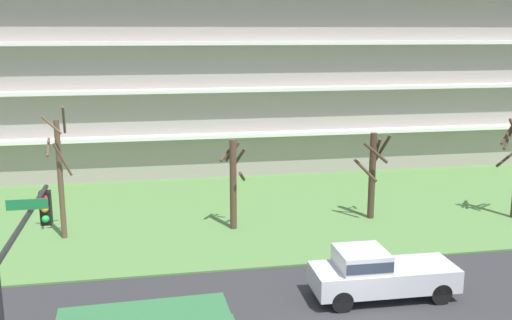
{
  "coord_description": "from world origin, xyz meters",
  "views": [
    {
      "loc": [
        -6.88,
        -16.82,
        9.81
      ],
      "look_at": [
        -2.65,
        6.0,
        4.73
      ],
      "focal_mm": 41.18,
      "sensor_mm": 36.0,
      "label": 1
    }
  ],
  "objects_px": {
    "traffic_signal_mast": "(24,300)",
    "pickup_silver_near_left": "(378,272)",
    "tree_left": "(233,181)",
    "tree_far_left": "(60,174)",
    "tree_center": "(373,172)"
  },
  "relations": [
    {
      "from": "tree_center",
      "to": "tree_far_left",
      "type": "bearing_deg",
      "value": -179.09
    },
    {
      "from": "pickup_silver_near_left",
      "to": "traffic_signal_mast",
      "type": "distance_m",
      "value": 13.48
    },
    {
      "from": "tree_far_left",
      "to": "tree_left",
      "type": "bearing_deg",
      "value": -0.29
    },
    {
      "from": "tree_left",
      "to": "tree_center",
      "type": "xyz_separation_m",
      "value": [
        7.45,
        0.29,
        0.06
      ]
    },
    {
      "from": "tree_left",
      "to": "tree_center",
      "type": "bearing_deg",
      "value": 2.24
    },
    {
      "from": "tree_left",
      "to": "traffic_signal_mast",
      "type": "distance_m",
      "value": 17.35
    },
    {
      "from": "pickup_silver_near_left",
      "to": "traffic_signal_mast",
      "type": "bearing_deg",
      "value": 33.9
    },
    {
      "from": "tree_left",
      "to": "traffic_signal_mast",
      "type": "bearing_deg",
      "value": -113.2
    },
    {
      "from": "tree_left",
      "to": "pickup_silver_near_left",
      "type": "relative_size",
      "value": 0.85
    },
    {
      "from": "tree_center",
      "to": "pickup_silver_near_left",
      "type": "bearing_deg",
      "value": -110.07
    },
    {
      "from": "tree_far_left",
      "to": "tree_center",
      "type": "distance_m",
      "value": 15.72
    },
    {
      "from": "traffic_signal_mast",
      "to": "pickup_silver_near_left",
      "type": "bearing_deg",
      "value": 33.1
    },
    {
      "from": "tree_far_left",
      "to": "tree_center",
      "type": "height_order",
      "value": "tree_far_left"
    },
    {
      "from": "tree_left",
      "to": "traffic_signal_mast",
      "type": "height_order",
      "value": "traffic_signal_mast"
    },
    {
      "from": "traffic_signal_mast",
      "to": "tree_far_left",
      "type": "bearing_deg",
      "value": 95.21
    }
  ]
}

